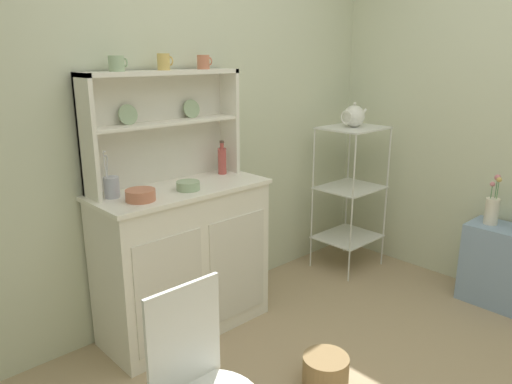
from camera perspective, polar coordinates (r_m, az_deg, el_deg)
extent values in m
cube|color=beige|center=(3.04, -7.94, 8.92)|extent=(3.84, 0.05, 2.50)
cube|color=white|center=(2.91, -8.50, -7.92)|extent=(0.99, 0.42, 0.89)
cube|color=silver|center=(2.65, -10.03, -11.55)|extent=(0.41, 0.01, 0.62)
cube|color=silver|center=(2.91, -2.14, -8.75)|extent=(0.41, 0.01, 0.62)
cube|color=white|center=(2.77, -8.86, 0.32)|extent=(1.02, 0.45, 0.02)
cube|color=silver|center=(2.86, -11.44, 7.49)|extent=(0.95, 0.02, 0.64)
cube|color=white|center=(2.58, -19.22, 6.02)|extent=(0.02, 0.18, 0.64)
cube|color=white|center=(3.07, -3.25, 8.32)|extent=(0.02, 0.18, 0.64)
cube|color=white|center=(2.79, -10.60, 7.99)|extent=(0.91, 0.16, 0.02)
cube|color=white|center=(2.77, -10.89, 13.62)|extent=(0.95, 0.18, 0.02)
cylinder|color=#9EB78E|center=(2.71, -14.82, 8.78)|extent=(0.11, 0.03, 0.11)
cylinder|color=#9EB78E|center=(2.93, -7.58, 9.66)|extent=(0.11, 0.03, 0.11)
cylinder|color=silver|center=(3.50, 11.22, -2.12)|extent=(0.01, 0.01, 1.10)
cylinder|color=silver|center=(3.85, 15.03, -0.70)|extent=(0.01, 0.01, 1.10)
cylinder|color=silver|center=(3.71, 6.65, -0.87)|extent=(0.01, 0.01, 1.10)
cylinder|color=silver|center=(4.04, 10.66, 0.37)|extent=(0.01, 0.01, 1.10)
cube|color=silver|center=(3.65, 11.36, 7.40)|extent=(0.46, 0.39, 0.01)
cube|color=silver|center=(3.74, 10.99, 0.51)|extent=(0.46, 0.39, 0.01)
cube|color=silver|center=(3.86, 10.68, -5.16)|extent=(0.46, 0.39, 0.01)
cube|color=#849EBC|center=(3.61, 27.05, -7.83)|extent=(0.28, 0.48, 0.54)
cube|color=white|center=(1.81, -8.43, -16.49)|extent=(0.31, 0.02, 0.40)
cylinder|color=#93754C|center=(2.62, 8.17, -20.08)|extent=(0.23, 0.23, 0.16)
cylinder|color=#9EB78E|center=(2.63, -16.08, 14.31)|extent=(0.08, 0.08, 0.08)
torus|color=#9EB78E|center=(2.65, -15.11, 14.47)|extent=(0.01, 0.05, 0.05)
cylinder|color=#DBB760|center=(2.77, -10.81, 14.79)|extent=(0.07, 0.07, 0.09)
torus|color=#DBB760|center=(2.80, -10.03, 14.93)|extent=(0.01, 0.05, 0.05)
cylinder|color=#C67556|center=(2.93, -6.21, 14.94)|extent=(0.07, 0.07, 0.08)
torus|color=#C67556|center=(2.95, -5.48, 15.05)|extent=(0.01, 0.05, 0.05)
cylinder|color=#C67556|center=(2.54, -13.42, -0.36)|extent=(0.15, 0.15, 0.06)
cylinder|color=#9EB78E|center=(2.70, -7.98, 0.75)|extent=(0.13, 0.13, 0.05)
cylinder|color=#B74C47|center=(3.03, -4.00, 3.64)|extent=(0.05, 0.05, 0.16)
cylinder|color=#B74C47|center=(3.01, -4.03, 5.47)|extent=(0.02, 0.02, 0.03)
cylinder|color=#4C382D|center=(3.00, -4.04, 5.90)|extent=(0.03, 0.03, 0.01)
cylinder|color=#B2B7C6|center=(2.63, -16.59, 0.54)|extent=(0.08, 0.08, 0.11)
cylinder|color=silver|center=(2.63, -17.11, 2.15)|extent=(0.03, 0.02, 0.17)
ellipsoid|color=silver|center=(2.61, -17.27, 4.08)|extent=(0.02, 0.01, 0.01)
cylinder|color=silver|center=(2.60, -17.23, 2.29)|extent=(0.01, 0.04, 0.19)
ellipsoid|color=silver|center=(2.58, -17.42, 4.54)|extent=(0.02, 0.01, 0.01)
sphere|color=white|center=(3.64, 11.44, 8.73)|extent=(0.16, 0.16, 0.16)
sphere|color=silver|center=(3.63, 11.51, 10.12)|extent=(0.02, 0.02, 0.02)
cylinder|color=white|center=(3.73, 12.44, 9.02)|extent=(0.09, 0.02, 0.07)
torus|color=white|center=(3.57, 10.57, 8.63)|extent=(0.01, 0.10, 0.10)
cylinder|color=silver|center=(3.53, 25.96, -2.05)|extent=(0.09, 0.09, 0.17)
cylinder|color=#4C844C|center=(3.50, 26.37, 0.28)|extent=(0.00, 0.01, 0.16)
sphere|color=#D17A84|center=(3.48, 26.53, 1.53)|extent=(0.04, 0.04, 0.04)
cylinder|color=#4C844C|center=(3.49, 26.52, 0.12)|extent=(0.00, 0.01, 0.15)
sphere|color=#DBB760|center=(3.47, 26.68, 1.31)|extent=(0.03, 0.03, 0.03)
cylinder|color=#4C844C|center=(3.49, 25.92, -0.08)|extent=(0.00, 0.01, 0.12)
sphere|color=#D17A84|center=(3.48, 26.04, 0.84)|extent=(0.03, 0.03, 0.03)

